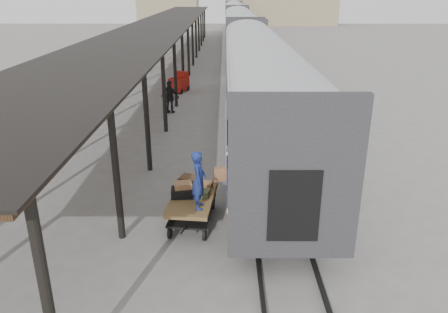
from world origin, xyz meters
TOP-DOWN VIEW (x-y plane):
  - ground at (0.00, 0.00)m, footprint 160.00×160.00m
  - train at (3.19, 33.79)m, footprint 3.45×76.01m
  - canopy at (-3.40, 24.00)m, footprint 4.90×64.30m
  - rails at (3.20, 34.00)m, footprint 1.54×150.00m
  - building_far at (14.00, 78.00)m, footprint 18.00×10.00m
  - building_left at (-10.00, 82.00)m, footprint 12.00×8.00m
  - baggage_cart at (0.64, -1.15)m, footprint 1.49×2.52m
  - suitcase_stack at (0.52, -0.82)m, footprint 1.25×1.10m
  - luggage_tug at (-1.54, 17.02)m, footprint 1.37×1.72m
  - porter at (0.89, -1.80)m, footprint 0.42×0.63m
  - pedestrian at (-1.51, 11.43)m, footprint 1.19×0.77m

SIDE VIEW (x-z plane):
  - ground at x=0.00m, z-range 0.00..0.00m
  - rails at x=3.20m, z-range 0.00..0.12m
  - luggage_tug at x=-1.54m, z-range -0.05..1.27m
  - baggage_cart at x=0.64m, z-range 0.22..1.08m
  - pedestrian at x=-1.51m, z-range 0.00..1.88m
  - suitcase_stack at x=0.52m, z-range 0.82..1.26m
  - porter at x=0.89m, z-range 0.86..2.57m
  - train at x=3.19m, z-range 0.69..4.70m
  - building_left at x=-10.00m, z-range 0.00..6.00m
  - building_far at x=14.00m, z-range 0.00..8.00m
  - canopy at x=-3.40m, z-range 1.93..6.08m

